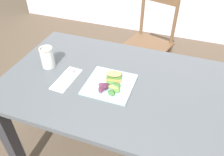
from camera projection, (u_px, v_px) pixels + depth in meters
name	position (u px, v px, depth m)	size (l,w,h in m)	color
dining_table	(111.00, 97.00, 1.40)	(1.25, 0.83, 0.74)	#51565B
chair_wooden_far	(148.00, 43.00, 2.21)	(0.50, 0.50, 0.87)	brown
plate_lunch	(110.00, 84.00, 1.28)	(0.26, 0.26, 0.01)	silver
sandwich_half_front	(114.00, 76.00, 1.29)	(0.10, 0.07, 0.06)	tan
salad_mixed_greens	(111.00, 87.00, 1.24)	(0.13, 0.16, 0.03)	#3D7033
napkin_folded	(66.00, 79.00, 1.32)	(0.09, 0.22, 0.00)	white
fork_on_napkin	(68.00, 77.00, 1.33)	(0.04, 0.19, 0.00)	silver
mason_jar_iced_tea	(48.00, 58.00, 1.39)	(0.08, 0.08, 0.13)	#995623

